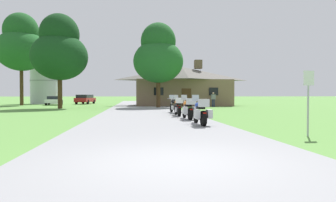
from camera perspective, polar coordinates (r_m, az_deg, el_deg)
ground_plane at (r=25.66m, az=-4.77°, el=-1.84°), size 500.00×500.00×0.00m
asphalt_driveway at (r=23.66m, az=-4.62°, el=-2.02°), size 6.40×80.00×0.06m
motorcycle_blue_nearest_to_camera at (r=12.66m, az=6.39°, el=-2.19°), size 0.72×2.08×1.30m
motorcycle_orange_second_in_row at (r=15.58m, az=3.95°, el=-1.55°), size 0.75×2.08×1.30m
motorcycle_orange_third_in_row at (r=18.24m, az=1.93°, el=-1.12°), size 0.66×2.08×1.30m
motorcycle_black_farthest_in_row at (r=21.06m, az=1.24°, el=-0.81°), size 0.72×2.08×1.30m
stone_lodge at (r=37.00m, az=2.76°, el=2.98°), size 12.17×6.63×5.78m
bystander_gray_shirt_near_lodge at (r=33.68m, az=8.82°, el=0.45°), size 0.51×0.35×1.67m
metal_signpost_roadside at (r=10.55m, az=25.64°, el=1.07°), size 0.36×0.06×2.14m
tree_left_near at (r=31.43m, az=-20.34°, el=9.26°), size 5.49×5.49×9.42m
tree_by_lodge_front at (r=31.41m, az=-1.90°, el=8.81°), size 5.30×5.30×9.00m
tree_left_far at (r=43.03m, az=-26.67°, el=9.77°), size 6.23×6.23×11.96m
metal_silo_distant at (r=48.47m, az=-22.93°, el=4.23°), size 4.12×4.12×8.00m
parked_red_suv_far_left at (r=45.73m, az=-15.81°, el=0.41°), size 2.57×4.84×1.40m
parked_white_sedan_far_left at (r=42.44m, az=-21.27°, el=0.14°), size 2.40×4.41×1.20m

